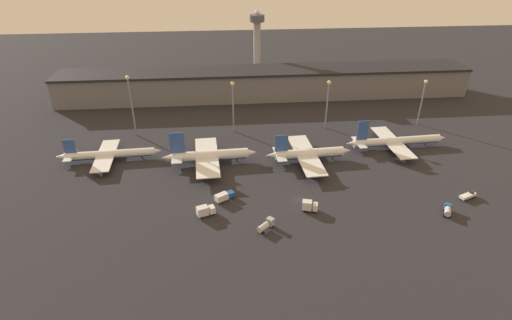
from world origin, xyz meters
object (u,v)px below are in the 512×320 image
object	(u,v)px
control_tower	(257,42)
service_vehicle_5	(468,196)
airplane_2	(308,154)
airplane_1	(209,156)
service_vehicle_2	(205,211)
airplane_0	(109,154)
airplane_3	(396,141)
service_vehicle_0	(266,225)
service_vehicle_1	(309,206)
service_vehicle_4	(448,210)
service_vehicle_3	(224,196)

from	to	relation	value
control_tower	service_vehicle_5	bearing A→B (deg)	-65.51
airplane_2	service_vehicle_5	bearing A→B (deg)	-34.94
service_vehicle_5	control_tower	size ratio (longest dim) A/B	0.16
airplane_1	service_vehicle_2	xyz separation A→B (m)	(-1.14, -35.39, -1.67)
service_vehicle_2	control_tower	size ratio (longest dim) A/B	0.15
airplane_0	airplane_3	size ratio (longest dim) A/B	0.92
service_vehicle_0	service_vehicle_1	world-z (taller)	service_vehicle_1
service_vehicle_0	service_vehicle_5	distance (m)	74.85
service_vehicle_4	control_tower	bearing A→B (deg)	48.41
service_vehicle_2	service_vehicle_3	xyz separation A→B (m)	(6.49, 8.33, -0.31)
service_vehicle_2	control_tower	world-z (taller)	control_tower
service_vehicle_0	service_vehicle_2	size ratio (longest dim) A/B	0.94
service_vehicle_4	service_vehicle_2	bearing A→B (deg)	114.68
airplane_0	airplane_2	bearing A→B (deg)	-8.36
airplane_0	control_tower	bearing A→B (deg)	51.16
airplane_0	service_vehicle_1	xyz separation A→B (m)	(76.00, -42.23, -0.84)
airplane_2	service_vehicle_4	size ratio (longest dim) A/B	6.07
airplane_0	service_vehicle_1	distance (m)	86.95
airplane_2	control_tower	size ratio (longest dim) A/B	0.82
airplane_1	service_vehicle_5	size ratio (longest dim) A/B	5.60
airplane_1	airplane_2	size ratio (longest dim) A/B	1.07
service_vehicle_4	airplane_0	bearing A→B (deg)	97.69
airplane_3	service_vehicle_2	size ratio (longest dim) A/B	7.14
airplane_2	airplane_0	bearing A→B (deg)	171.64
airplane_0	service_vehicle_0	bearing A→B (deg)	-43.14
airplane_1	service_vehicle_0	bearing A→B (deg)	-70.48
service_vehicle_2	airplane_1	bearing A→B (deg)	68.59
service_vehicle_5	control_tower	distance (m)	154.07
service_vehicle_2	airplane_2	bearing A→B (deg)	19.31
airplane_2	service_vehicle_1	world-z (taller)	airplane_2
service_vehicle_4	service_vehicle_5	xyz separation A→B (m)	(12.04, 8.22, -0.45)
airplane_3	service_vehicle_3	xyz separation A→B (m)	(-76.67, -34.30, -1.33)
service_vehicle_2	control_tower	xyz separation A→B (m)	(30.55, 140.17, 23.62)
service_vehicle_0	service_vehicle_5	world-z (taller)	service_vehicle_0
airplane_0	control_tower	world-z (taller)	control_tower
service_vehicle_1	service_vehicle_4	world-z (taller)	service_vehicle_1
service_vehicle_1	airplane_1	bearing A→B (deg)	147.86
service_vehicle_1	service_vehicle_5	bearing A→B (deg)	16.39
airplane_1	service_vehicle_4	size ratio (longest dim) A/B	6.50
service_vehicle_0	service_vehicle_3	xyz separation A→B (m)	(-13.04, 17.42, 0.02)
airplane_0	service_vehicle_2	distance (m)	58.30
service_vehicle_0	service_vehicle_4	xyz separation A→B (m)	(62.02, 2.60, -0.09)
service_vehicle_1	service_vehicle_3	world-z (taller)	service_vehicle_1
airplane_0	airplane_1	world-z (taller)	airplane_1
airplane_3	service_vehicle_1	distance (m)	64.39
airplane_3	airplane_0	bearing A→B (deg)	177.45
airplane_0	service_vehicle_2	world-z (taller)	airplane_0
service_vehicle_0	control_tower	xyz separation A→B (m)	(11.01, 149.26, 23.96)
airplane_3	service_vehicle_1	bearing A→B (deg)	-140.93
service_vehicle_1	service_vehicle_5	size ratio (longest dim) A/B	0.81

